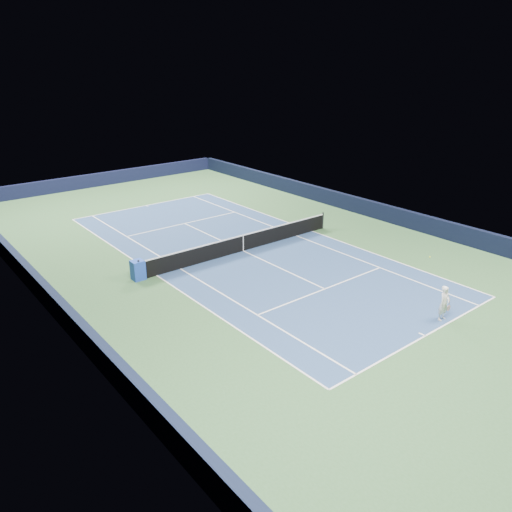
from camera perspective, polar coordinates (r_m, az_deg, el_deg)
ground at (r=28.33m, az=-1.47°, el=0.58°), size 40.00×40.00×0.00m
wall_far at (r=44.93m, az=-17.16°, el=8.40°), size 22.00×0.35×1.10m
wall_right at (r=35.40m, az=12.66°, el=5.38°), size 0.35×40.00×1.10m
wall_left at (r=23.74m, az=-22.80°, el=-4.16°), size 0.35×40.00×1.10m
court_surface at (r=28.32m, az=-1.47°, el=0.59°), size 10.97×23.77×0.01m
baseline_far at (r=38.00m, az=-12.46°, el=5.67°), size 10.97×0.08×0.00m
baseline_near at (r=21.05m, az=18.79°, el=-8.64°), size 10.97×0.08×0.00m
sideline_doubles_right at (r=31.73m, az=6.44°, el=2.84°), size 0.08×23.77×0.00m
sideline_doubles_left at (r=25.64m, az=-11.27°, el=-2.19°), size 0.08×23.77×0.00m
sideline_singles_right at (r=30.82m, az=4.63°, el=2.33°), size 0.08×23.77×0.00m
sideline_singles_left at (r=26.23m, az=-8.64°, el=-1.45°), size 0.08×23.77×0.00m
service_line_far at (r=33.35m, az=-8.16°, el=3.71°), size 8.23×0.08×0.00m
service_line_near at (r=23.95m, az=7.87°, el=-3.75°), size 8.23×0.08×0.00m
center_service_line at (r=28.32m, az=-1.47°, el=0.60°), size 0.08×12.80×0.00m
center_mark_far at (r=37.87m, az=-12.35°, el=5.62°), size 0.08×0.30×0.00m
center_mark_near at (r=21.11m, az=18.45°, el=-8.49°), size 0.08×0.30×0.00m
tennis_net at (r=28.15m, az=-1.48°, el=1.54°), size 12.90×0.10×1.07m
sponsor_cube at (r=25.22m, az=-13.34°, el=-1.58°), size 0.61×0.56×1.00m
tennis_player at (r=22.17m, az=20.71°, el=-5.07°), size 0.74×1.22×2.53m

